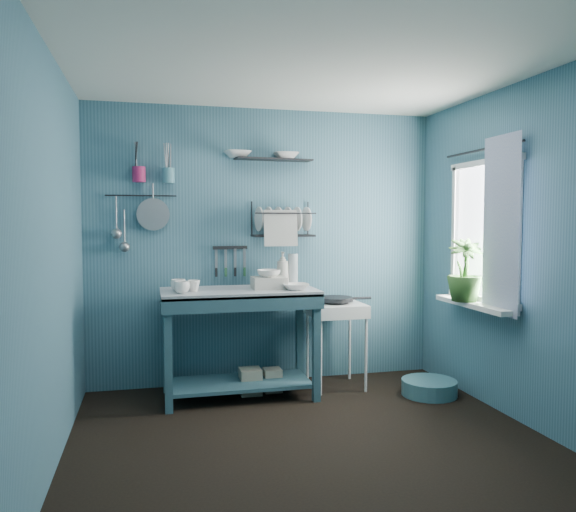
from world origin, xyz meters
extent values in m
plane|color=black|center=(0.00, 0.00, 0.00)|extent=(3.20, 3.20, 0.00)
plane|color=silver|center=(0.00, 0.00, 2.50)|extent=(3.20, 3.20, 0.00)
plane|color=#386173|center=(0.00, 1.50, 1.25)|extent=(3.20, 0.00, 3.20)
plane|color=#386173|center=(0.00, -1.50, 1.25)|extent=(3.20, 0.00, 3.20)
plane|color=#386173|center=(-1.60, 0.00, 1.25)|extent=(0.00, 3.00, 3.00)
plane|color=#386173|center=(1.60, 0.00, 1.25)|extent=(0.00, 3.00, 3.00)
cube|color=#2E5561|center=(-0.32, 1.07, 0.46)|extent=(1.37, 0.82, 0.91)
imported|color=white|center=(-0.80, 0.91, 0.96)|extent=(0.12, 0.12, 0.10)
imported|color=white|center=(-0.70, 1.01, 0.96)|extent=(0.14, 0.14, 0.09)
imported|color=white|center=(-0.82, 1.07, 0.96)|extent=(0.17, 0.17, 0.10)
cube|color=#B9B5A9|center=(-0.07, 1.05, 0.96)|extent=(0.28, 0.22, 0.10)
imported|color=white|center=(-0.07, 1.05, 1.04)|extent=(0.20, 0.19, 0.06)
imported|color=#B9B5A9|center=(0.10, 1.27, 1.06)|extent=(0.12, 0.12, 0.30)
cylinder|color=#A0ACB2|center=(0.20, 1.29, 1.05)|extent=(0.09, 0.09, 0.28)
imported|color=white|center=(0.13, 0.92, 0.94)|extent=(0.22, 0.22, 0.05)
cube|color=white|center=(0.56, 1.15, 0.38)|extent=(0.50, 0.50, 0.75)
cylinder|color=black|center=(0.56, 1.15, 0.79)|extent=(0.30, 0.30, 0.03)
cube|color=black|center=(-0.34, 1.47, 1.24)|extent=(0.32, 0.07, 0.03)
cube|color=black|center=(0.13, 1.37, 1.50)|extent=(0.57, 0.29, 0.32)
cube|color=black|center=(0.05, 1.40, 2.03)|extent=(0.71, 0.24, 0.01)
imported|color=white|center=(-0.27, 1.40, 2.09)|extent=(0.26, 0.26, 0.06)
imported|color=white|center=(0.17, 1.40, 2.03)|extent=(0.25, 0.25, 0.06)
cylinder|color=#A11D52|center=(-1.12, 1.42, 1.88)|extent=(0.11, 0.11, 0.13)
cylinder|color=teal|center=(-0.88, 1.42, 1.88)|extent=(0.11, 0.11, 0.13)
cylinder|color=gray|center=(-1.01, 1.45, 1.54)|extent=(0.28, 0.03, 0.28)
cylinder|color=gray|center=(-1.31, 1.46, 1.55)|extent=(0.01, 0.01, 0.30)
cylinder|color=gray|center=(-1.25, 1.46, 1.43)|extent=(0.01, 0.01, 0.30)
cylinder|color=black|center=(-1.11, 1.47, 1.70)|extent=(0.60, 0.01, 0.01)
plane|color=white|center=(1.59, 0.45, 1.40)|extent=(0.00, 1.10, 1.10)
cube|color=white|center=(1.50, 0.45, 0.81)|extent=(0.16, 0.95, 0.04)
plane|color=silver|center=(1.52, 0.15, 1.45)|extent=(0.00, 1.35, 1.35)
cylinder|color=black|center=(1.54, 0.45, 2.05)|extent=(0.02, 1.05, 0.02)
imported|color=#356428|center=(1.45, 0.51, 1.09)|extent=(0.34, 0.34, 0.51)
cube|color=gray|center=(-0.22, 1.12, 0.11)|extent=(0.18, 0.18, 0.22)
cube|color=gray|center=(-0.02, 1.15, 0.10)|extent=(0.15, 0.15, 0.20)
cylinder|color=teal|center=(1.26, 0.72, 0.07)|extent=(0.47, 0.47, 0.13)
camera|label=1|loc=(-1.03, -3.56, 1.48)|focal=35.00mm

